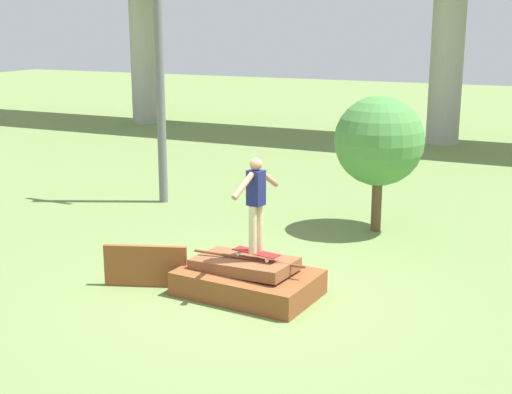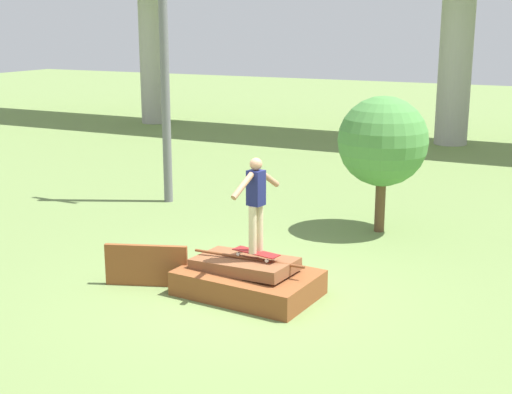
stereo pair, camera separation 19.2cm
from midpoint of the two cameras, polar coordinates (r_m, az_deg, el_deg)
The scene contains 7 objects.
ground_plane at distance 11.10m, azimuth -1.13°, elevation -7.77°, with size 80.00×80.00×0.00m, color olive.
scrap_pile at distance 11.03m, azimuth -1.19°, elevation -6.59°, with size 2.17×1.48×0.60m.
scrap_plank_loose at distance 11.46m, azimuth -9.31°, elevation -5.48°, with size 1.27×0.53×0.67m.
skateboard at distance 10.87m, azimuth -0.51°, elevation -4.48°, with size 0.79×0.35×0.09m.
skater at distance 10.63m, azimuth -0.52°, elevation -0.16°, with size 0.29×1.13×1.45m.
utility_pole at distance 16.30m, azimuth -8.09°, elevation 11.03°, with size 1.30×0.20×6.40m.
tree_behind_left at distance 14.15m, azimuth 9.44°, elevation 4.42°, with size 1.76×1.76×2.71m.
Camera 1 is at (4.48, -9.30, 4.10)m, focal length 50.00 mm.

